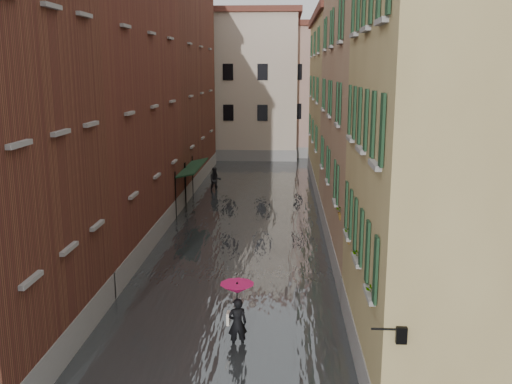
# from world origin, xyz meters

# --- Properties ---
(ground) EXTENTS (120.00, 120.00, 0.00)m
(ground) POSITION_xyz_m (0.00, 0.00, 0.00)
(ground) COLOR #515153
(ground) RESTS_ON ground
(floodwater) EXTENTS (10.00, 60.00, 0.20)m
(floodwater) POSITION_xyz_m (0.00, 13.00, 0.10)
(floodwater) COLOR #484D50
(floodwater) RESTS_ON ground
(building_left_mid) EXTENTS (6.00, 14.00, 12.50)m
(building_left_mid) POSITION_xyz_m (-7.00, 9.00, 6.25)
(building_left_mid) COLOR brown
(building_left_mid) RESTS_ON ground
(building_left_far) EXTENTS (6.00, 16.00, 14.00)m
(building_left_far) POSITION_xyz_m (-7.00, 24.00, 7.00)
(building_left_far) COLOR brown
(building_left_far) RESTS_ON ground
(building_right_near) EXTENTS (6.00, 8.00, 11.50)m
(building_right_near) POSITION_xyz_m (7.00, -2.00, 5.75)
(building_right_near) COLOR #97814E
(building_right_near) RESTS_ON ground
(building_right_mid) EXTENTS (6.00, 14.00, 13.00)m
(building_right_mid) POSITION_xyz_m (7.00, 9.00, 6.50)
(building_right_mid) COLOR #9E805F
(building_right_mid) RESTS_ON ground
(building_right_far) EXTENTS (6.00, 16.00, 11.50)m
(building_right_far) POSITION_xyz_m (7.00, 24.00, 5.75)
(building_right_far) COLOR #97814E
(building_right_far) RESTS_ON ground
(building_end_cream) EXTENTS (12.00, 9.00, 13.00)m
(building_end_cream) POSITION_xyz_m (-3.00, 38.00, 6.50)
(building_end_cream) COLOR #BEB097
(building_end_cream) RESTS_ON ground
(building_end_pink) EXTENTS (10.00, 9.00, 12.00)m
(building_end_pink) POSITION_xyz_m (6.00, 40.00, 6.00)
(building_end_pink) COLOR tan
(building_end_pink) RESTS_ON ground
(awning_near) EXTENTS (1.09, 3.24, 2.80)m
(awning_near) POSITION_xyz_m (-3.48, 14.97, 2.47)
(awning_near) COLOR #17341D
(awning_near) RESTS_ON ground
(awning_far) EXTENTS (1.09, 2.90, 2.80)m
(awning_far) POSITION_xyz_m (-3.49, 17.76, 2.46)
(awning_far) COLOR #17341D
(awning_far) RESTS_ON ground
(wall_lantern) EXTENTS (0.71, 0.22, 0.35)m
(wall_lantern) POSITION_xyz_m (4.33, -6.00, 3.01)
(wall_lantern) COLOR black
(wall_lantern) RESTS_ON ground
(window_planters) EXTENTS (0.59, 8.50, 0.84)m
(window_planters) POSITION_xyz_m (4.12, -0.68, 3.51)
(window_planters) COLOR brown
(window_planters) RESTS_ON ground
(pedestrian_main) EXTENTS (1.02, 1.02, 2.06)m
(pedestrian_main) POSITION_xyz_m (0.62, -1.02, 1.30)
(pedestrian_main) COLOR black
(pedestrian_main) RESTS_ON ground
(pedestrian_far) EXTENTS (0.99, 0.86, 1.75)m
(pedestrian_far) POSITION_xyz_m (-2.70, 20.92, 0.87)
(pedestrian_far) COLOR black
(pedestrian_far) RESTS_ON ground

